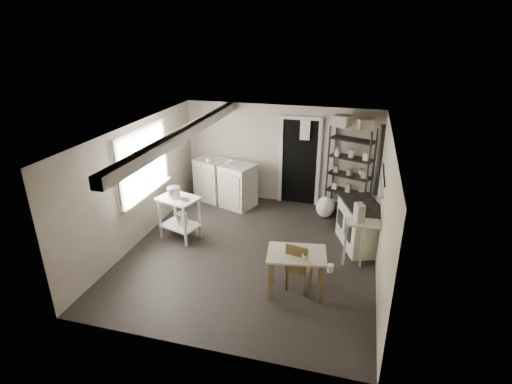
% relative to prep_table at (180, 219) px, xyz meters
% --- Properties ---
extents(floor, '(5.00, 5.00, 0.00)m').
position_rel_prep_table_xyz_m(floor, '(1.52, -0.18, -0.40)').
color(floor, black).
rests_on(floor, ground).
extents(ceiling, '(5.00, 5.00, 0.00)m').
position_rel_prep_table_xyz_m(ceiling, '(1.52, -0.18, 1.90)').
color(ceiling, beige).
rests_on(ceiling, wall_back).
extents(wall_back, '(4.50, 0.02, 2.30)m').
position_rel_prep_table_xyz_m(wall_back, '(1.52, 2.32, 0.75)').
color(wall_back, '#B3A899').
rests_on(wall_back, ground).
extents(wall_front, '(4.50, 0.02, 2.30)m').
position_rel_prep_table_xyz_m(wall_front, '(1.52, -2.68, 0.75)').
color(wall_front, '#B3A899').
rests_on(wall_front, ground).
extents(wall_left, '(0.02, 5.00, 2.30)m').
position_rel_prep_table_xyz_m(wall_left, '(-0.73, -0.18, 0.75)').
color(wall_left, '#B3A899').
rests_on(wall_left, ground).
extents(wall_right, '(0.02, 5.00, 2.30)m').
position_rel_prep_table_xyz_m(wall_right, '(3.77, -0.18, 0.75)').
color(wall_right, '#B3A899').
rests_on(wall_right, ground).
extents(window, '(0.12, 1.76, 1.28)m').
position_rel_prep_table_xyz_m(window, '(-0.70, 0.02, 1.10)').
color(window, beige).
rests_on(window, wall_left).
extents(doorway, '(0.96, 0.10, 2.08)m').
position_rel_prep_table_xyz_m(doorway, '(1.97, 2.29, 0.60)').
color(doorway, beige).
rests_on(doorway, ground).
extents(ceiling_beam, '(0.18, 5.00, 0.18)m').
position_rel_prep_table_xyz_m(ceiling_beam, '(0.32, -0.18, 1.80)').
color(ceiling_beam, beige).
rests_on(ceiling_beam, ceiling).
extents(wallpaper_panel, '(0.01, 5.00, 2.30)m').
position_rel_prep_table_xyz_m(wallpaper_panel, '(3.76, -0.18, 0.75)').
color(wallpaper_panel, beige).
rests_on(wallpaper_panel, wall_right).
extents(utensil_rail, '(0.06, 1.20, 0.44)m').
position_rel_prep_table_xyz_m(utensil_rail, '(3.71, 0.42, 1.15)').
color(utensil_rail, '#ABAAAD').
rests_on(utensil_rail, wall_right).
extents(prep_table, '(0.88, 0.74, 0.87)m').
position_rel_prep_table_xyz_m(prep_table, '(0.00, 0.00, 0.00)').
color(prep_table, beige).
rests_on(prep_table, ground).
extents(stockpot, '(0.32, 0.32, 0.27)m').
position_rel_prep_table_xyz_m(stockpot, '(-0.08, -0.00, 0.54)').
color(stockpot, '#ABAAAD').
rests_on(stockpot, prep_table).
extents(saucepan, '(0.18, 0.18, 0.09)m').
position_rel_prep_table_xyz_m(saucepan, '(0.19, -0.10, 0.45)').
color(saucepan, '#ABAAAD').
rests_on(saucepan, prep_table).
extents(bucket, '(0.24, 0.24, 0.26)m').
position_rel_prep_table_xyz_m(bucket, '(0.02, 0.05, -0.02)').
color(bucket, '#ABAAAD').
rests_on(bucket, prep_table).
extents(base_cabinets, '(1.67, 1.14, 1.01)m').
position_rel_prep_table_xyz_m(base_cabinets, '(0.30, 1.86, 0.06)').
color(base_cabinets, beige).
rests_on(base_cabinets, ground).
extents(mixing_bowl, '(0.34, 0.34, 0.07)m').
position_rel_prep_table_xyz_m(mixing_bowl, '(0.43, 1.82, 0.55)').
color(mixing_bowl, white).
rests_on(mixing_bowl, base_cabinets).
extents(counter_cup, '(0.15, 0.15, 0.10)m').
position_rel_prep_table_xyz_m(counter_cup, '(-0.04, 1.72, 0.57)').
color(counter_cup, white).
rests_on(counter_cup, base_cabinets).
extents(shelf_rack, '(1.01, 0.67, 1.99)m').
position_rel_prep_table_xyz_m(shelf_rack, '(3.12, 1.96, 0.55)').
color(shelf_rack, black).
rests_on(shelf_rack, ground).
extents(shelf_jar, '(0.10, 0.10, 0.18)m').
position_rel_prep_table_xyz_m(shelf_jar, '(2.82, 1.97, 0.96)').
color(shelf_jar, white).
rests_on(shelf_jar, shelf_rack).
extents(storage_box_a, '(0.42, 0.40, 0.23)m').
position_rel_prep_table_xyz_m(storage_box_a, '(2.88, 1.96, 1.61)').
color(storage_box_a, '#BDAB98').
rests_on(storage_box_a, shelf_rack).
extents(storage_box_b, '(0.39, 0.38, 0.20)m').
position_rel_prep_table_xyz_m(storage_box_b, '(3.32, 1.92, 1.59)').
color(storage_box_b, '#BDAB98').
rests_on(storage_box_b, shelf_rack).
extents(stove, '(0.96, 1.25, 0.87)m').
position_rel_prep_table_xyz_m(stove, '(3.44, 0.59, 0.04)').
color(stove, beige).
rests_on(stove, ground).
extents(stovepipe, '(0.12, 0.12, 1.29)m').
position_rel_prep_table_xyz_m(stovepipe, '(3.65, 1.05, 1.19)').
color(stovepipe, black).
rests_on(stovepipe, stove).
extents(side_ledge, '(0.60, 0.36, 0.88)m').
position_rel_prep_table_xyz_m(side_ledge, '(3.46, -0.16, 0.03)').
color(side_ledge, beige).
rests_on(side_ledge, ground).
extents(oats_box, '(0.20, 0.24, 0.31)m').
position_rel_prep_table_xyz_m(oats_box, '(3.38, -0.15, 0.61)').
color(oats_box, '#BDAB98').
rests_on(oats_box, side_ledge).
extents(work_table, '(0.99, 0.76, 0.69)m').
position_rel_prep_table_xyz_m(work_table, '(2.50, -1.11, -0.02)').
color(work_table, beige).
rests_on(work_table, ground).
extents(table_cup, '(0.12, 0.12, 0.09)m').
position_rel_prep_table_xyz_m(table_cup, '(2.65, -1.26, 0.40)').
color(table_cup, white).
rests_on(table_cup, work_table).
extents(chair, '(0.42, 0.44, 0.86)m').
position_rel_prep_table_xyz_m(chair, '(2.55, -1.03, 0.08)').
color(chair, brown).
rests_on(chair, ground).
extents(flour_sack, '(0.48, 0.44, 0.48)m').
position_rel_prep_table_xyz_m(flour_sack, '(2.68, 1.67, -0.16)').
color(flour_sack, white).
rests_on(flour_sack, ground).
extents(floor_crock, '(0.14, 0.14, 0.14)m').
position_rel_prep_table_xyz_m(floor_crock, '(3.00, -0.45, -0.33)').
color(floor_crock, white).
rests_on(floor_crock, ground).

